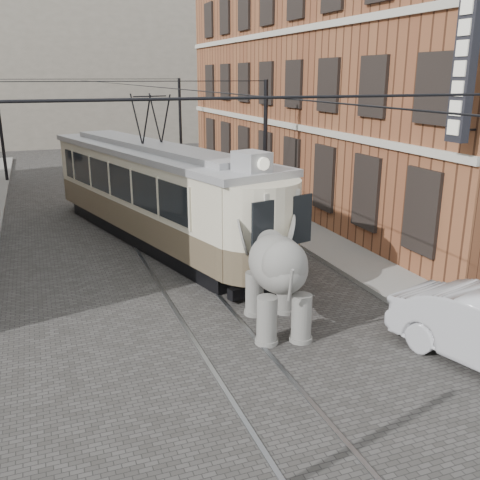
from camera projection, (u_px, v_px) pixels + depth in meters
name	position (u px, v px, depth m)	size (l,w,h in m)	color
ground	(185.00, 286.00, 16.47)	(120.00, 120.00, 0.00)	#3B3937
tram_rails	(185.00, 286.00, 16.47)	(1.54, 80.00, 0.02)	slate
sidewalk_right	(355.00, 261.00, 18.48)	(2.00, 60.00, 0.15)	slate
brick_building	(350.00, 79.00, 26.49)	(8.00, 26.00, 12.00)	brown
distant_block	(70.00, 66.00, 50.22)	(28.00, 10.00, 14.00)	gray
catenary	(142.00, 164.00, 20.00)	(11.00, 30.20, 6.00)	black
tram	(153.00, 170.00, 20.28)	(2.86, 13.84, 5.49)	#BFB59A
elephant	(277.00, 278.00, 13.45)	(2.37, 4.30, 2.63)	slate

